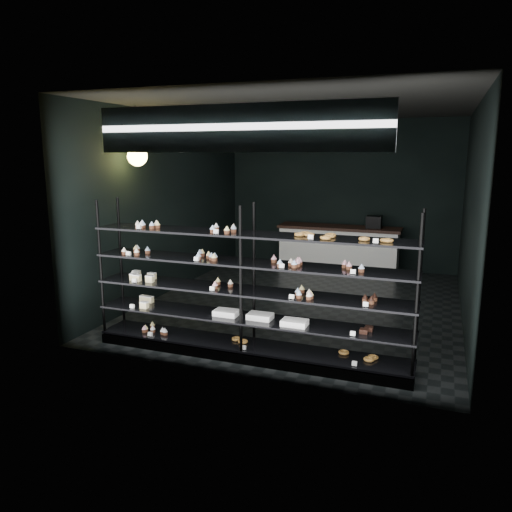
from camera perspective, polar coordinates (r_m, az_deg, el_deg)
name	(u,v)px	position (r m, az deg, el deg)	size (l,w,h in m)	color
room	(305,209)	(8.22, 5.60, 5.37)	(5.01, 6.01, 3.20)	black
display_shelf	(245,308)	(6.15, -1.21, -5.97)	(4.00, 0.50, 1.91)	black
signage	(235,128)	(5.40, -2.46, 14.39)	(3.30, 0.05, 0.50)	#0B0C3A
pendant_lamp	(137,156)	(7.75, -13.42, 11.05)	(0.29, 0.29, 0.88)	black
service_counter	(339,248)	(10.77, 9.46, 0.86)	(2.56, 0.65, 1.23)	white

